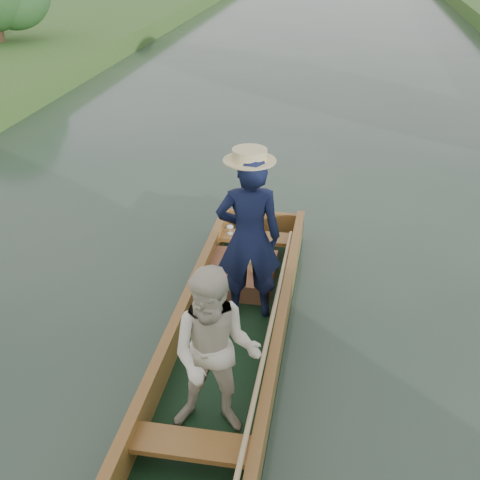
# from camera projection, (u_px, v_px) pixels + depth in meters

# --- Properties ---
(ground) EXTENTS (120.00, 120.00, 0.00)m
(ground) POSITION_uv_depth(u_px,v_px,m) (230.00, 348.00, 6.21)
(ground) COLOR #283D30
(ground) RESTS_ON ground
(trees_far) EXTENTS (21.88, 11.93, 4.36)m
(trees_far) POSITION_uv_depth(u_px,v_px,m) (408.00, 13.00, 11.25)
(trees_far) COLOR #47331E
(trees_far) RESTS_ON ground
(punt) EXTENTS (1.12, 5.10, 1.95)m
(punt) POSITION_uv_depth(u_px,v_px,m) (233.00, 307.00, 5.83)
(punt) COLOR black
(punt) RESTS_ON ground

